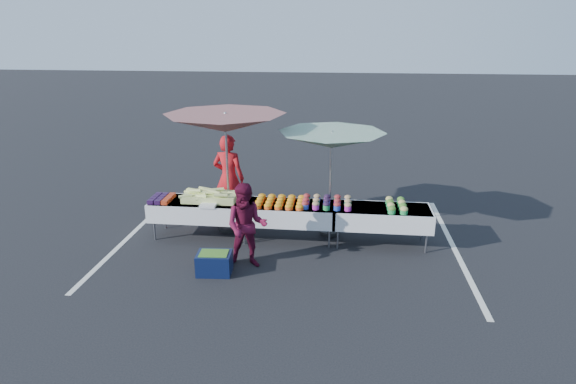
# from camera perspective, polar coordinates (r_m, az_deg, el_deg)

# --- Properties ---
(ground) EXTENTS (80.00, 80.00, 0.00)m
(ground) POSITION_cam_1_polar(r_m,az_deg,el_deg) (9.60, 0.00, -5.67)
(ground) COLOR black
(stripe_left) EXTENTS (0.10, 5.00, 0.00)m
(stripe_left) POSITION_cam_1_polar(r_m,az_deg,el_deg) (10.42, -17.82, -4.57)
(stripe_left) COLOR silver
(stripe_left) RESTS_ON ground
(stripe_right) EXTENTS (0.10, 5.00, 0.00)m
(stripe_right) POSITION_cam_1_polar(r_m,az_deg,el_deg) (9.80, 19.05, -6.21)
(stripe_right) COLOR silver
(stripe_right) RESTS_ON ground
(table_left) EXTENTS (1.86, 0.81, 0.75)m
(table_left) POSITION_cam_1_polar(r_m,az_deg,el_deg) (9.73, -10.60, -1.95)
(table_left) COLOR white
(table_left) RESTS_ON ground
(table_center) EXTENTS (1.86, 0.81, 0.75)m
(table_center) POSITION_cam_1_polar(r_m,az_deg,el_deg) (9.37, 0.00, -2.42)
(table_center) COLOR white
(table_center) RESTS_ON ground
(table_right) EXTENTS (1.86, 0.81, 0.75)m
(table_right) POSITION_cam_1_polar(r_m,az_deg,el_deg) (9.36, 11.03, -2.82)
(table_right) COLOR white
(table_right) RESTS_ON ground
(berry_punnets) EXTENTS (0.40, 0.54, 0.08)m
(berry_punnets) POSITION_cam_1_polar(r_m,az_deg,el_deg) (9.83, -14.73, -0.74)
(berry_punnets) COLOR black
(berry_punnets) RESTS_ON table_left
(corn_pile) EXTENTS (1.16, 0.57, 0.26)m
(corn_pile) POSITION_cam_1_polar(r_m,az_deg,el_deg) (9.62, -9.27, -0.50)
(corn_pile) COLOR #B2CE6A
(corn_pile) RESTS_ON table_left
(plastic_bags) EXTENTS (0.30, 0.25, 0.05)m
(plastic_bags) POSITION_cam_1_polar(r_m,az_deg,el_deg) (9.31, -9.43, -1.57)
(plastic_bags) COLOR white
(plastic_bags) RESTS_ON table_left
(carrot_bowls) EXTENTS (0.95, 0.69, 0.11)m
(carrot_bowls) POSITION_cam_1_polar(r_m,az_deg,el_deg) (9.31, -0.92, -1.15)
(carrot_bowls) COLOR #F35A1B
(carrot_bowls) RESTS_ON table_center
(potato_cups) EXTENTS (0.94, 0.58, 0.16)m
(potato_cups) POSITION_cam_1_polar(r_m,az_deg,el_deg) (9.24, 4.63, -1.16)
(potato_cups) COLOR #2442AC
(potato_cups) RESTS_ON table_right
(bean_baskets) EXTENTS (0.36, 0.68, 0.15)m
(bean_baskets) POSITION_cam_1_polar(r_m,az_deg,el_deg) (9.29, 12.72, -1.51)
(bean_baskets) COLOR #249247
(bean_baskets) RESTS_ON table_right
(vendor) EXTENTS (0.76, 0.57, 1.90)m
(vendor) POSITION_cam_1_polar(r_m,az_deg,el_deg) (10.36, -7.03, 1.65)
(vendor) COLOR red
(vendor) RESTS_ON ground
(customer) EXTENTS (0.77, 0.62, 1.52)m
(customer) POSITION_cam_1_polar(r_m,az_deg,el_deg) (8.30, -4.94, -4.05)
(customer) COLOR #560D27
(customer) RESTS_ON ground
(umbrella_left) EXTENTS (2.77, 2.77, 2.45)m
(umbrella_left) POSITION_cam_1_polar(r_m,az_deg,el_deg) (9.53, -7.42, 8.03)
(umbrella_left) COLOR black
(umbrella_left) RESTS_ON ground
(umbrella_right) EXTENTS (2.24, 2.24, 2.14)m
(umbrella_right) POSITION_cam_1_polar(r_m,az_deg,el_deg) (9.32, 5.20, 6.07)
(umbrella_right) COLOR black
(umbrella_right) RESTS_ON ground
(storage_bin) EXTENTS (0.61, 0.46, 0.38)m
(storage_bin) POSITION_cam_1_polar(r_m,az_deg,el_deg) (8.36, -8.73, -8.28)
(storage_bin) COLOR #0B1539
(storage_bin) RESTS_ON ground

